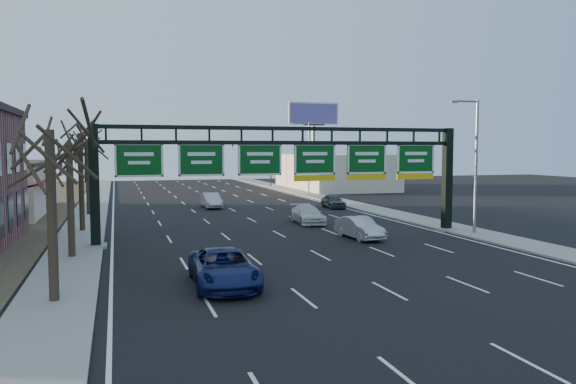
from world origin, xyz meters
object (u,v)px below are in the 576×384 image
object	(u,v)px
car_blue_suv	(224,268)
car_silver_sedan	(359,228)
car_white_wagon	(308,215)
sign_gantry	(290,167)

from	to	relation	value
car_blue_suv	car_silver_sedan	bearing A→B (deg)	44.91
car_blue_suv	car_white_wagon	world-z (taller)	car_blue_suv
sign_gantry	car_blue_suv	size ratio (longest dim) A/B	4.43
car_silver_sedan	car_white_wagon	xyz separation A→B (m)	(-0.74, 8.00, -0.01)
car_blue_suv	car_white_wagon	size ratio (longest dim) A/B	1.17
sign_gantry	car_silver_sedan	bearing A→B (deg)	-18.67
car_silver_sedan	car_white_wagon	world-z (taller)	car_silver_sedan
car_blue_suv	sign_gantry	bearing A→B (deg)	62.49
sign_gantry	car_blue_suv	xyz separation A→B (m)	(-6.42, -11.26, -3.86)
sign_gantry	car_white_wagon	distance (m)	8.42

